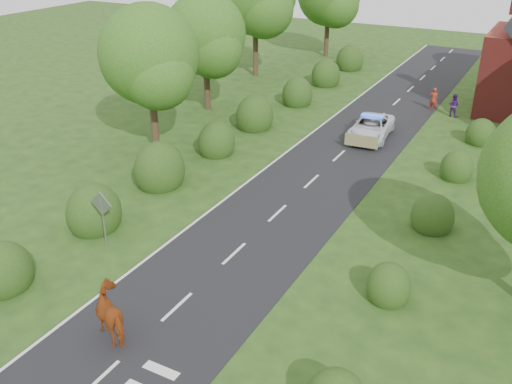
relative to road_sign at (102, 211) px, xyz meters
The scene contains 12 objects.
ground 5.63m from the road_sign, 21.80° to the right, with size 120.00×120.00×0.00m, color #233E17.
road 14.03m from the road_sign, 68.96° to the left, with size 6.00×70.00×0.02m, color black.
road_markings 11.56m from the road_sign, 72.72° to the left, with size 4.96×70.00×0.01m.
hedgerow_left 9.85m from the road_sign, 98.87° to the left, with size 2.75×50.41×3.00m.
hedgerow_right 14.85m from the road_sign, 38.46° to the left, with size 2.10×45.78×2.10m.
tree_left_a 11.55m from the road_sign, 115.73° to the left, with size 5.74×5.60×8.38m.
tree_left_b 19.22m from the road_sign, 109.29° to the left, with size 5.74×5.60×8.07m.
road_sign is the anchor object (origin of this frame).
cow 5.89m from the road_sign, 45.00° to the right, with size 1.10×2.07×1.47m, color brown.
police_van 18.69m from the road_sign, 72.45° to the left, with size 2.58×4.99×1.48m.
pedestrian_red 26.42m from the road_sign, 72.87° to the left, with size 0.60×0.39×1.65m, color maroon.
pedestrian_purple 26.24m from the road_sign, 69.25° to the left, with size 0.78×0.61×1.60m, color #3F1B60.
Camera 1 is at (10.19, -13.07, 12.45)m, focal length 40.00 mm.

